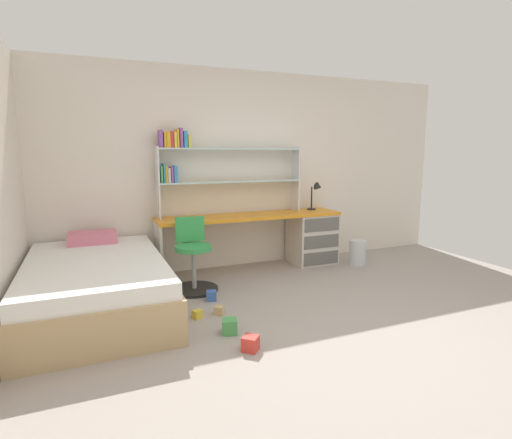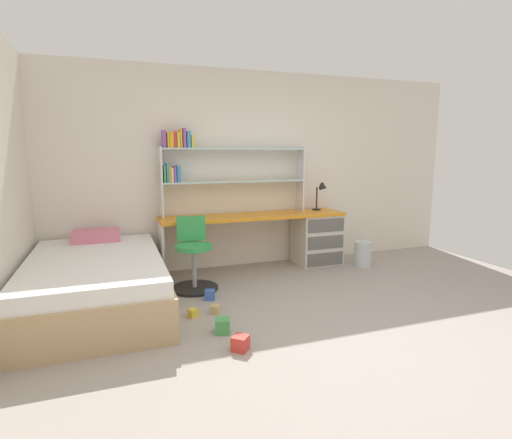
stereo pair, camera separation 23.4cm
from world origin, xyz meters
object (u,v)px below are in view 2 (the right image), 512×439
desk_lamp (322,192)px  toy_block_yellow_0 (193,313)px  desk (300,235)px  toy_block_green_2 (222,326)px  waste_bin (363,254)px  toy_block_natural_4 (215,309)px  bed_platform (96,283)px  toy_block_red_1 (240,343)px  toy_block_blue_3 (210,295)px  swivel_chair (194,261)px  bookshelf_hutch (214,164)px

desk_lamp → toy_block_yellow_0: desk_lamp is taller
desk → toy_block_yellow_0: bearing=-143.3°
desk → toy_block_green_2: bearing=-132.4°
waste_bin → toy_block_natural_4: bearing=-158.0°
desk → desk_lamp: desk_lamp is taller
toy_block_natural_4 → desk: bearing=40.3°
toy_block_yellow_0 → toy_block_green_2: bearing=-67.4°
bed_platform → toy_block_red_1: size_ratio=17.75×
toy_block_blue_3 → swivel_chair: bearing=102.2°
desk_lamp → toy_block_yellow_0: bearing=-147.0°
desk → bed_platform: size_ratio=1.17×
toy_block_red_1 → toy_block_natural_4: toy_block_red_1 is taller
toy_block_yellow_0 → waste_bin: bearing=20.4°
desk_lamp → toy_block_green_2: bearing=-137.2°
bookshelf_hutch → desk_lamp: 1.54m
bed_platform → desk: bearing=16.4°
desk → desk_lamp: (0.35, 0.06, 0.56)m
bed_platform → toy_block_yellow_0: bearing=-31.9°
bookshelf_hutch → bed_platform: size_ratio=0.91×
toy_block_yellow_0 → desk: bearing=36.7°
desk → toy_block_yellow_0: 2.15m
bed_platform → toy_block_blue_3: size_ratio=20.35×
toy_block_blue_3 → bed_platform: bearing=172.9°
desk → bed_platform: 2.65m
toy_block_natural_4 → waste_bin: bearing=22.0°
toy_block_red_1 → swivel_chair: bearing=92.1°
toy_block_red_1 → toy_block_natural_4: (-0.01, 0.76, -0.02)m
toy_block_blue_3 → toy_block_red_1: bearing=-91.5°
bookshelf_hutch → toy_block_natural_4: (-0.35, -1.40, -1.32)m
toy_block_blue_3 → toy_block_yellow_0: bearing=-122.8°
toy_block_blue_3 → bookshelf_hutch: bearing=72.8°
swivel_chair → bed_platform: (-1.00, -0.26, -0.06)m
toy_block_yellow_0 → toy_block_red_1: (0.22, -0.75, 0.02)m
bookshelf_hutch → toy_block_natural_4: bearing=-104.1°
desk → toy_block_red_1: bearing=-126.2°
bed_platform → toy_block_red_1: bearing=-50.3°
toy_block_red_1 → toy_block_blue_3: 1.14m
waste_bin → toy_block_natural_4: 2.42m
bed_platform → waste_bin: size_ratio=6.02×
waste_bin → toy_block_natural_4: (-2.24, -0.91, -0.13)m
toy_block_red_1 → toy_block_green_2: 0.35m
swivel_chair → bed_platform: size_ratio=0.39×
toy_block_green_2 → toy_block_yellow_0: bearing=112.6°
swivel_chair → toy_block_red_1: 1.56m
toy_block_yellow_0 → toy_block_natural_4: toy_block_natural_4 is taller
toy_block_green_2 → toy_block_blue_3: (0.08, 0.80, -0.01)m
toy_block_yellow_0 → toy_block_green_2: 0.44m
waste_bin → toy_block_yellow_0: waste_bin is taller
bookshelf_hutch → waste_bin: 2.29m
bed_platform → toy_block_natural_4: bed_platform is taller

